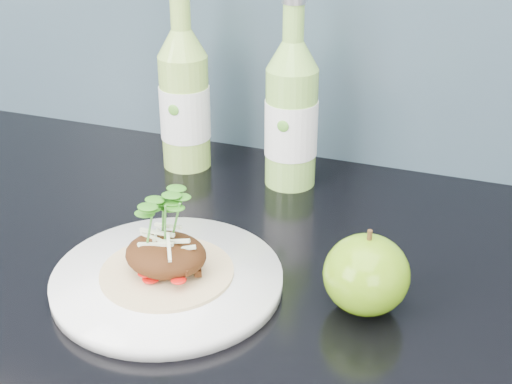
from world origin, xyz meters
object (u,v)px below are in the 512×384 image
Objects in this scene: cider_bottle_right at (291,115)px; cider_bottle_left at (184,100)px; dinner_plate at (168,280)px; green_apple at (366,275)px.

cider_bottle_left is at bearing -170.00° from cider_bottle_right.
cider_bottle_left is (-0.11, 0.29, 0.09)m from dinner_plate.
cider_bottle_left is at bearing 111.15° from dinner_plate.
green_apple is 0.42m from cider_bottle_left.
green_apple is at bearing 9.20° from dinner_plate.
dinner_plate is 0.21m from green_apple.
dinner_plate is 2.65× the size of green_apple.
cider_bottle_right reaches higher than green_apple.
cider_bottle_left is 1.00× the size of cider_bottle_right.
cider_bottle_right is (-0.16, 0.25, 0.06)m from green_apple.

